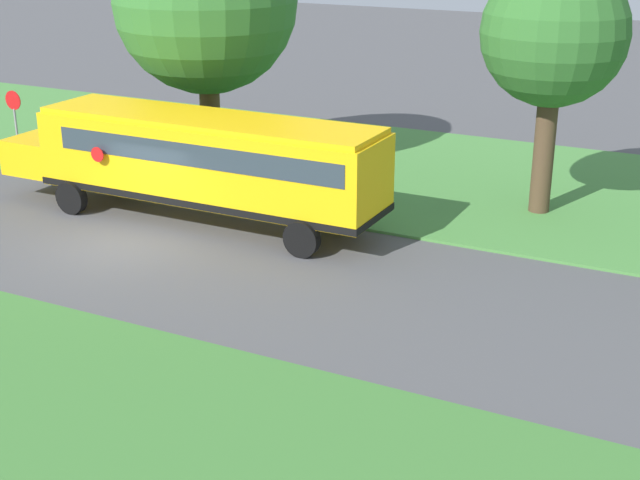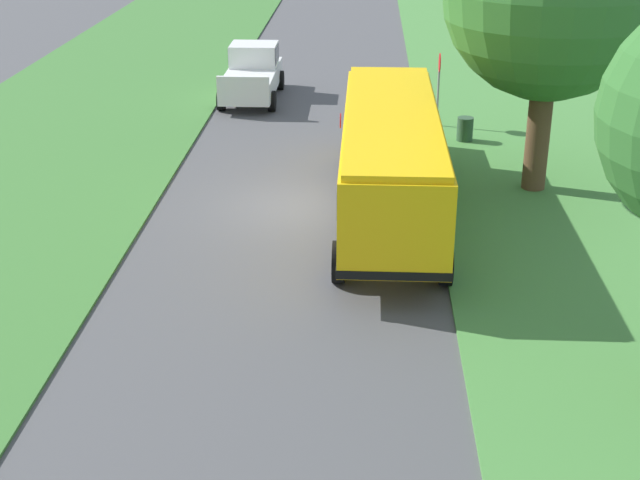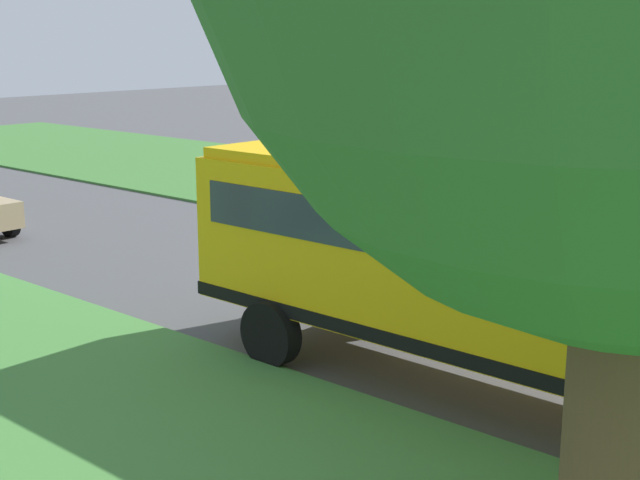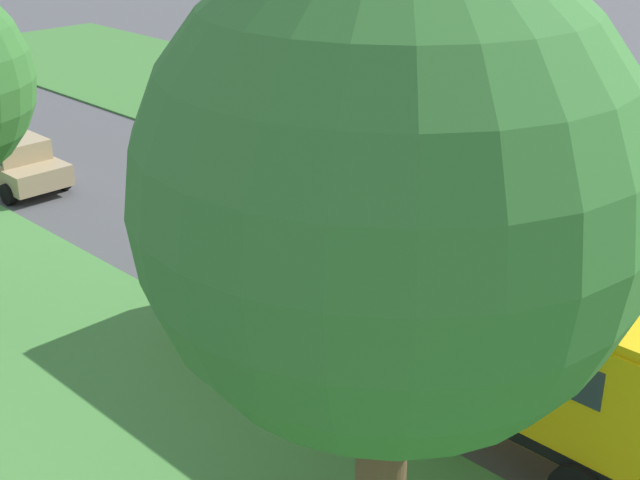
{
  "view_description": "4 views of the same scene",
  "coord_description": "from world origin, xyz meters",
  "px_view_note": "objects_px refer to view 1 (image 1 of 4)",
  "views": [
    {
      "loc": [
        18.04,
        15.2,
        8.76
      ],
      "look_at": [
        -0.35,
        5.91,
        1.01
      ],
      "focal_mm": 50.0,
      "sensor_mm": 36.0,
      "label": 1
    },
    {
      "loc": [
        -2.0,
        23.77,
        9.3
      ],
      "look_at": [
        -1.0,
        5.07,
        1.16
      ],
      "focal_mm": 50.0,
      "sensor_mm": 36.0,
      "label": 2
    },
    {
      "loc": [
        -12.93,
        -4.03,
        4.87
      ],
      "look_at": [
        -1.5,
        5.97,
        1.33
      ],
      "focal_mm": 50.0,
      "sensor_mm": 36.0,
      "label": 3
    },
    {
      "loc": [
        -14.45,
        -7.95,
        9.5
      ],
      "look_at": [
        -0.88,
        5.63,
        1.1
      ],
      "focal_mm": 50.0,
      "sensor_mm": 36.0,
      "label": 4
    }
  ],
  "objects_px": {
    "school_bus": "(201,158)",
    "stop_sign": "(15,119)",
    "trash_bin": "(76,155)",
    "oak_tree_beside_bus": "(207,0)",
    "oak_tree_roadside_mid": "(553,33)"
  },
  "relations": [
    {
      "from": "stop_sign",
      "to": "trash_bin",
      "type": "xyz_separation_m",
      "value": [
        -0.85,
        1.83,
        -1.29
      ]
    },
    {
      "from": "oak_tree_beside_bus",
      "to": "trash_bin",
      "type": "relative_size",
      "value": 9.87
    },
    {
      "from": "stop_sign",
      "to": "trash_bin",
      "type": "bearing_deg",
      "value": 114.89
    },
    {
      "from": "oak_tree_beside_bus",
      "to": "oak_tree_roadside_mid",
      "type": "relative_size",
      "value": 1.18
    },
    {
      "from": "oak_tree_beside_bus",
      "to": "oak_tree_roadside_mid",
      "type": "distance_m",
      "value": 11.1
    },
    {
      "from": "school_bus",
      "to": "oak_tree_beside_bus",
      "type": "relative_size",
      "value": 1.4
    },
    {
      "from": "school_bus",
      "to": "stop_sign",
      "type": "height_order",
      "value": "school_bus"
    },
    {
      "from": "school_bus",
      "to": "oak_tree_roadside_mid",
      "type": "distance_m",
      "value": 10.66
    },
    {
      "from": "oak_tree_beside_bus",
      "to": "stop_sign",
      "type": "relative_size",
      "value": 3.24
    },
    {
      "from": "school_bus",
      "to": "oak_tree_roadside_mid",
      "type": "relative_size",
      "value": 1.66
    },
    {
      "from": "school_bus",
      "to": "trash_bin",
      "type": "distance_m",
      "value": 7.93
    },
    {
      "from": "school_bus",
      "to": "oak_tree_beside_bus",
      "type": "bearing_deg",
      "value": -150.68
    },
    {
      "from": "stop_sign",
      "to": "trash_bin",
      "type": "distance_m",
      "value": 2.4
    },
    {
      "from": "oak_tree_beside_bus",
      "to": "oak_tree_roadside_mid",
      "type": "height_order",
      "value": "oak_tree_beside_bus"
    },
    {
      "from": "oak_tree_beside_bus",
      "to": "stop_sign",
      "type": "bearing_deg",
      "value": -71.08
    }
  ]
}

